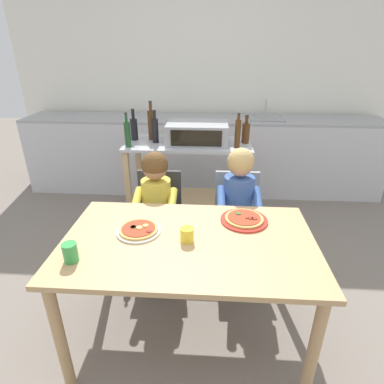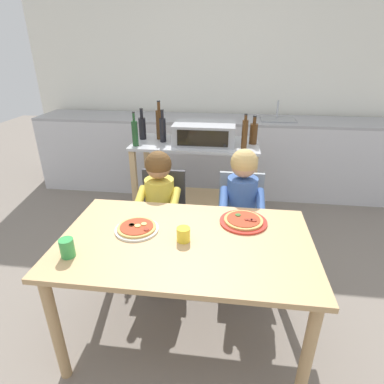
{
  "view_description": "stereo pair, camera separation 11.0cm",
  "coord_description": "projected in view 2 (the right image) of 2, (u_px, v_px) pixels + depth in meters",
  "views": [
    {
      "loc": [
        0.11,
        -1.45,
        1.7
      ],
      "look_at": [
        0.0,
        0.3,
        0.88
      ],
      "focal_mm": 29.34,
      "sensor_mm": 36.0,
      "label": 1
    },
    {
      "loc": [
        0.22,
        -1.44,
        1.7
      ],
      "look_at": [
        0.0,
        0.3,
        0.88
      ],
      "focal_mm": 29.34,
      "sensor_mm": 36.0,
      "label": 2
    }
  ],
  "objects": [
    {
      "name": "ground_plane",
      "position": [
        202.0,
        241.0,
        3.01
      ],
      "size": [
        10.73,
        10.73,
        0.0
      ],
      "primitive_type": "plane",
      "color": "slate"
    },
    {
      "name": "back_wall_tiled",
      "position": [
        217.0,
        77.0,
        3.93
      ],
      "size": [
        4.78,
        0.12,
        2.7
      ],
      "color": "white",
      "rests_on": "ground"
    },
    {
      "name": "kitchen_counter",
      "position": [
        213.0,
        155.0,
        3.94
      ],
      "size": [
        4.3,
        0.6,
        1.12
      ],
      "color": "silver",
      "rests_on": "ground"
    },
    {
      "name": "kitchen_island_cart",
      "position": [
        195.0,
        172.0,
        3.02
      ],
      "size": [
        1.15,
        0.54,
        0.89
      ],
      "color": "#B7BABF",
      "rests_on": "ground"
    },
    {
      "name": "toaster_oven",
      "position": [
        204.0,
        133.0,
        2.84
      ],
      "size": [
        0.55,
        0.38,
        0.18
      ],
      "color": "#999BA0",
      "rests_on": "kitchen_island_cart"
    },
    {
      "name": "bottle_tall_green_wine",
      "position": [
        135.0,
        133.0,
        2.74
      ],
      "size": [
        0.05,
        0.05,
        0.3
      ],
      "color": "#1E4723",
      "rests_on": "kitchen_island_cart"
    },
    {
      "name": "bottle_clear_vinegar",
      "position": [
        163.0,
        129.0,
        2.86
      ],
      "size": [
        0.06,
        0.06,
        0.3
      ],
      "color": "black",
      "rests_on": "kitchen_island_cart"
    },
    {
      "name": "bottle_brown_beer",
      "position": [
        142.0,
        127.0,
        2.95
      ],
      "size": [
        0.07,
        0.07,
        0.29
      ],
      "color": "black",
      "rests_on": "kitchen_island_cart"
    },
    {
      "name": "bottle_slim_sauce",
      "position": [
        245.0,
        134.0,
        2.67
      ],
      "size": [
        0.05,
        0.05,
        0.3
      ],
      "color": "#4C2D14",
      "rests_on": "kitchen_island_cart"
    },
    {
      "name": "bottle_dark_olive_oil",
      "position": [
        159.0,
        124.0,
        2.94
      ],
      "size": [
        0.06,
        0.06,
        0.36
      ],
      "color": "#4C2D14",
      "rests_on": "kitchen_island_cart"
    },
    {
      "name": "bottle_squat_spirits",
      "position": [
        254.0,
        133.0,
        2.8
      ],
      "size": [
        0.07,
        0.07,
        0.25
      ],
      "color": "#4C2D14",
      "rests_on": "kitchen_island_cart"
    },
    {
      "name": "dining_table",
      "position": [
        185.0,
        254.0,
        1.77
      ],
      "size": [
        1.4,
        0.84,
        0.73
      ],
      "color": "tan",
      "rests_on": "ground"
    },
    {
      "name": "dining_chair_left",
      "position": [
        162.0,
        214.0,
        2.51
      ],
      "size": [
        0.36,
        0.36,
        0.81
      ],
      "color": "#333338",
      "rests_on": "ground"
    },
    {
      "name": "dining_chair_right",
      "position": [
        240.0,
        218.0,
        2.46
      ],
      "size": [
        0.36,
        0.36,
        0.81
      ],
      "color": "gray",
      "rests_on": "ground"
    },
    {
      "name": "child_in_yellow_shirt",
      "position": [
        158.0,
        201.0,
        2.33
      ],
      "size": [
        0.32,
        0.42,
        1.0
      ],
      "color": "#424C6B",
      "rests_on": "ground"
    },
    {
      "name": "child_in_blue_striped_shirt",
      "position": [
        242.0,
        203.0,
        2.27
      ],
      "size": [
        0.32,
        0.42,
        1.04
      ],
      "color": "#424C6B",
      "rests_on": "ground"
    },
    {
      "name": "pizza_plate_white",
      "position": [
        137.0,
        228.0,
        1.81
      ],
      "size": [
        0.25,
        0.25,
        0.03
      ],
      "color": "white",
      "rests_on": "dining_table"
    },
    {
      "name": "pizza_plate_red_rimmed",
      "position": [
        243.0,
        221.0,
        1.89
      ],
      "size": [
        0.29,
        0.29,
        0.03
      ],
      "color": "red",
      "rests_on": "dining_table"
    },
    {
      "name": "drinking_cup_green",
      "position": [
        67.0,
        248.0,
        1.57
      ],
      "size": [
        0.07,
        0.07,
        0.1
      ],
      "primitive_type": "cylinder",
      "color": "green",
      "rests_on": "dining_table"
    },
    {
      "name": "drinking_cup_yellow",
      "position": [
        183.0,
        234.0,
        1.7
      ],
      "size": [
        0.07,
        0.07,
        0.08
      ],
      "primitive_type": "cylinder",
      "color": "yellow",
      "rests_on": "dining_table"
    }
  ]
}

